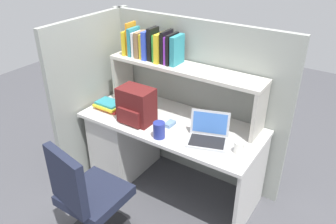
{
  "coord_description": "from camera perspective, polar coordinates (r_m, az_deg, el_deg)",
  "views": [
    {
      "loc": [
        1.37,
        -2.12,
        2.21
      ],
      "look_at": [
        0.0,
        -0.05,
        0.85
      ],
      "focal_mm": 35.85,
      "sensor_mm": 36.0,
      "label": 1
    }
  ],
  "objects": [
    {
      "name": "backpack",
      "position": [
        2.88,
        -5.46,
        1.06
      ],
      "size": [
        0.3,
        0.23,
        0.31
      ],
      "color": "#591919",
      "rests_on": "desk"
    },
    {
      "name": "snack_canister",
      "position": [
        2.68,
        -1.53,
        -3.09
      ],
      "size": [
        0.1,
        0.1,
        0.14
      ],
      "primitive_type": "cylinder",
      "color": "navy",
      "rests_on": "desk"
    },
    {
      "name": "cubicle_partition_left",
      "position": [
        3.36,
        -12.2,
        2.72
      ],
      "size": [
        0.05,
        1.06,
        1.55
      ],
      "primitive_type": "cube",
      "color": "#939991",
      "rests_on": "ground_plane"
    },
    {
      "name": "ground_plane",
      "position": [
        3.36,
        0.48,
        -12.47
      ],
      "size": [
        8.0,
        8.0,
        0.0
      ],
      "primitive_type": "plane",
      "color": "#4C4C51"
    },
    {
      "name": "desk_book_stack",
      "position": [
        3.18,
        -9.92,
        1.17
      ],
      "size": [
        0.25,
        0.19,
        0.07
      ],
      "color": "red",
      "rests_on": "desk"
    },
    {
      "name": "desk",
      "position": [
        3.3,
        -5.19,
        -4.66
      ],
      "size": [
        1.6,
        0.7,
        0.73
      ],
      "color": "silver",
      "rests_on": "ground_plane"
    },
    {
      "name": "computer_mouse",
      "position": [
        2.87,
        0.31,
        -2.03
      ],
      "size": [
        0.06,
        0.11,
        0.03
      ],
      "primitive_type": "cube",
      "rotation": [
        0.0,
        0.0,
        -0.02
      ],
      "color": "#7299C6",
      "rests_on": "desk"
    },
    {
      "name": "office_chair",
      "position": [
        2.68,
        -13.19,
        -15.05
      ],
      "size": [
        0.52,
        0.52,
        0.93
      ],
      "rotation": [
        0.0,
        0.0,
        2.96
      ],
      "color": "black",
      "rests_on": "ground_plane"
    },
    {
      "name": "cubicle_partition_rear",
      "position": [
        3.19,
        4.26,
        1.92
      ],
      "size": [
        1.84,
        0.05,
        1.55
      ],
      "primitive_type": "cube",
      "color": "#939991",
      "rests_on": "ground_plane"
    },
    {
      "name": "overhead_hutch",
      "position": [
        2.92,
        2.72,
        5.96
      ],
      "size": [
        1.44,
        0.28,
        0.45
      ],
      "color": "#BCB7AC",
      "rests_on": "desk"
    },
    {
      "name": "laptop",
      "position": [
        2.67,
        6.84,
        -3.86
      ],
      "size": [
        0.37,
        0.34,
        0.22
      ],
      "color": "#B7BABF",
      "rests_on": "desk"
    },
    {
      "name": "paper_cup",
      "position": [
        2.57,
        11.98,
        -5.91
      ],
      "size": [
        0.08,
        0.08,
        0.09
      ],
      "primitive_type": "cylinder",
      "color": "white",
      "rests_on": "desk"
    },
    {
      "name": "reference_books_on_shelf",
      "position": [
        3.01,
        -2.57,
        11.22
      ],
      "size": [
        0.56,
        0.19,
        0.3
      ],
      "color": "yellow",
      "rests_on": "overhead_hutch"
    }
  ]
}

